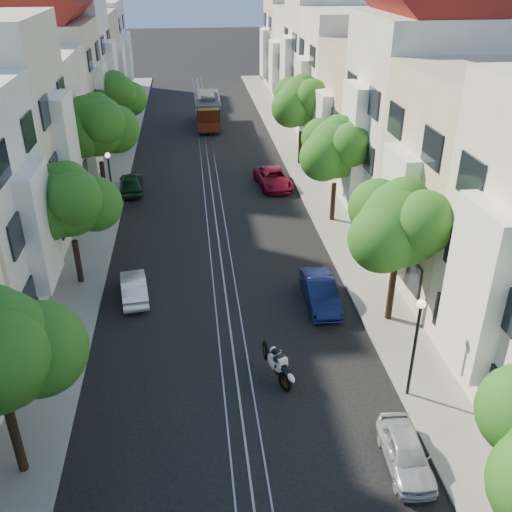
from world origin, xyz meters
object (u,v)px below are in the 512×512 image
object	(u,v)px
cable_car	(208,109)
parked_car_e_mid	(320,292)
tree_w_d	(116,96)
lamp_west	(110,175)
tree_w_c	(98,127)
parked_car_e_far	(273,178)
parked_car_w_far	(131,183)
tree_e_b	(401,226)
lamp_east	(417,334)
sportbike_rider	(277,363)
tree_e_c	(338,150)
parked_car_e_near	(406,453)
tree_w_b	(69,203)
tree_e_d	(303,102)
parked_car_w_mid	(134,287)

from	to	relation	value
cable_car	parked_car_e_mid	size ratio (longest dim) A/B	1.86
tree_w_d	lamp_west	world-z (taller)	tree_w_d
tree_w_c	parked_car_e_far	bearing A→B (deg)	6.70
parked_car_w_far	parked_car_e_far	bearing A→B (deg)	174.72
tree_e_b	lamp_east	xyz separation A→B (m)	(-0.96, -4.98, -1.89)
sportbike_rider	parked_car_w_far	xyz separation A→B (m)	(-7.13, 20.99, -0.14)
tree_e_c	sportbike_rider	world-z (taller)	tree_e_c
sportbike_rider	parked_car_e_near	xyz separation A→B (m)	(3.52, -4.65, -0.26)
tree_w_c	sportbike_rider	world-z (taller)	tree_w_c
tree_w_b	lamp_east	xyz separation A→B (m)	(13.44, -9.98, -1.55)
lamp_west	tree_e_b	bearing A→B (deg)	-43.85
tree_e_c	parked_car_w_far	bearing A→B (deg)	153.20
tree_e_c	lamp_west	size ratio (longest dim) A/B	1.57
tree_e_d	cable_car	bearing A→B (deg)	118.75
tree_e_b	tree_w_b	xyz separation A→B (m)	(-14.40, 5.00, -0.34)
tree_e_c	lamp_west	xyz separation A→B (m)	(-13.56, 2.02, -1.75)
parked_car_e_near	parked_car_e_far	size ratio (longest dim) A/B	0.72
cable_car	tree_e_b	bearing A→B (deg)	-77.69
cable_car	tree_w_d	bearing A→B (deg)	-135.05
tree_e_d	cable_car	world-z (taller)	tree_e_d
parked_car_e_near	tree_w_b	bearing A→B (deg)	135.68
cable_car	parked_car_e_mid	world-z (taller)	cable_car
lamp_west	parked_car_e_mid	world-z (taller)	lamp_west
parked_car_w_mid	tree_w_b	bearing A→B (deg)	-39.33
tree_w_c	cable_car	bearing A→B (deg)	67.37
tree_e_c	parked_car_e_mid	size ratio (longest dim) A/B	1.64
tree_e_b	parked_car_w_far	distance (m)	22.09
tree_w_c	parked_car_w_far	size ratio (longest dim) A/B	1.80
sportbike_rider	parked_car_w_mid	bearing A→B (deg)	106.32
lamp_east	parked_car_e_far	xyz separation A→B (m)	(-1.90, 22.33, -2.22)
parked_car_e_near	parked_car_w_mid	bearing A→B (deg)	132.37
lamp_east	lamp_west	size ratio (longest dim) A/B	1.00
tree_e_d	tree_e_c	bearing A→B (deg)	-90.00
lamp_east	sportbike_rider	world-z (taller)	lamp_east
tree_e_d	lamp_east	distance (m)	27.07
tree_w_c	parked_car_e_near	distance (m)	27.43
tree_e_c	parked_car_w_mid	world-z (taller)	tree_e_c
tree_e_d	tree_w_c	world-z (taller)	tree_w_c
tree_e_d	tree_w_d	world-z (taller)	tree_e_d
tree_w_b	sportbike_rider	size ratio (longest dim) A/B	3.02
parked_car_w_mid	tree_e_b	bearing A→B (deg)	156.52
tree_e_c	parked_car_e_far	bearing A→B (deg)	114.23
tree_w_d	lamp_east	bearing A→B (deg)	-67.20
cable_car	parked_car_e_far	world-z (taller)	cable_car
tree_w_d	parked_car_e_near	bearing A→B (deg)	-70.86
tree_e_b	parked_car_e_far	bearing A→B (deg)	99.36
cable_car	parked_car_e_far	size ratio (longest dim) A/B	1.64
tree_e_b	lamp_east	bearing A→B (deg)	-100.93
parked_car_e_mid	parked_car_w_mid	distance (m)	8.94
tree_e_d	lamp_west	distance (m)	16.39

